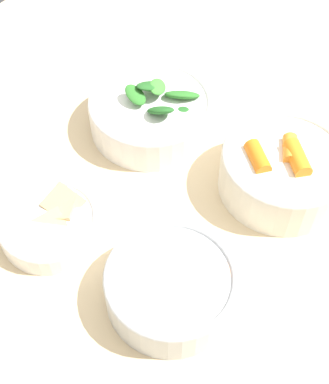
{
  "coord_description": "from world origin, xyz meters",
  "views": [
    {
      "loc": [
        0.35,
        0.3,
        1.36
      ],
      "look_at": [
        -0.01,
        0.03,
        0.78
      ],
      "focal_mm": 50.0,
      "sensor_mm": 36.0,
      "label": 1
    }
  ],
  "objects_px": {
    "bowl_carrots": "(284,170)",
    "bowl_beans_hotdog": "(171,287)",
    "bowl_greens": "(152,112)",
    "bowl_cookies": "(50,223)"
  },
  "relations": [
    {
      "from": "bowl_greens",
      "to": "bowl_cookies",
      "type": "distance_m",
      "value": 0.24
    },
    {
      "from": "bowl_beans_hotdog",
      "to": "bowl_cookies",
      "type": "relative_size",
      "value": 1.18
    },
    {
      "from": "bowl_carrots",
      "to": "bowl_beans_hotdog",
      "type": "xyz_separation_m",
      "value": [
        0.24,
        -0.02,
        -0.01
      ]
    },
    {
      "from": "bowl_carrots",
      "to": "bowl_beans_hotdog",
      "type": "height_order",
      "value": "bowl_carrots"
    },
    {
      "from": "bowl_carrots",
      "to": "bowl_cookies",
      "type": "relative_size",
      "value": 1.3
    },
    {
      "from": "bowl_greens",
      "to": "bowl_cookies",
      "type": "bearing_deg",
      "value": 3.13
    },
    {
      "from": "bowl_greens",
      "to": "bowl_carrots",
      "type": "bearing_deg",
      "value": 93.5
    },
    {
      "from": "bowl_cookies",
      "to": "bowl_carrots",
      "type": "bearing_deg",
      "value": 140.54
    },
    {
      "from": "bowl_greens",
      "to": "bowl_beans_hotdog",
      "type": "relative_size",
      "value": 1.18
    },
    {
      "from": "bowl_greens",
      "to": "bowl_cookies",
      "type": "xyz_separation_m",
      "value": [
        0.24,
        0.01,
        -0.01
      ]
    }
  ]
}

